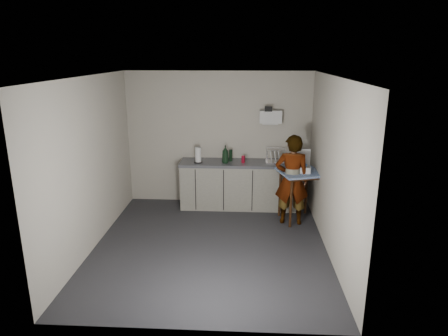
# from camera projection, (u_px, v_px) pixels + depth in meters

# --- Properties ---
(ground) EXTENTS (4.00, 4.00, 0.00)m
(ground) POSITION_uv_depth(u_px,v_px,m) (210.00, 245.00, 6.28)
(ground) COLOR #2B2B30
(ground) RESTS_ON ground
(wall_back) EXTENTS (3.60, 0.02, 2.60)m
(wall_back) POSITION_uv_depth(u_px,v_px,m) (219.00, 139.00, 7.83)
(wall_back) COLOR beige
(wall_back) RESTS_ON ground
(wall_right) EXTENTS (0.02, 4.00, 2.60)m
(wall_right) POSITION_uv_depth(u_px,v_px,m) (331.00, 168.00, 5.83)
(wall_right) COLOR beige
(wall_right) RESTS_ON ground
(wall_left) EXTENTS (0.02, 4.00, 2.60)m
(wall_left) POSITION_uv_depth(u_px,v_px,m) (91.00, 164.00, 6.01)
(wall_left) COLOR beige
(wall_left) RESTS_ON ground
(ceiling) EXTENTS (3.60, 4.00, 0.01)m
(ceiling) POSITION_uv_depth(u_px,v_px,m) (209.00, 77.00, 5.56)
(ceiling) COLOR silver
(ceiling) RESTS_ON wall_back
(kitchen_counter) EXTENTS (2.24, 0.62, 0.91)m
(kitchen_counter) POSITION_uv_depth(u_px,v_px,m) (238.00, 186.00, 7.77)
(kitchen_counter) COLOR black
(kitchen_counter) RESTS_ON ground
(wall_shelf) EXTENTS (0.42, 0.18, 0.37)m
(wall_shelf) POSITION_uv_depth(u_px,v_px,m) (271.00, 117.00, 7.59)
(wall_shelf) COLOR white
(wall_shelf) RESTS_ON ground
(side_table) EXTENTS (0.88, 0.88, 0.92)m
(side_table) POSITION_uv_depth(u_px,v_px,m) (300.00, 178.00, 7.04)
(side_table) COLOR #3D1B0E
(side_table) RESTS_ON ground
(standing_man) EXTENTS (0.61, 0.43, 1.60)m
(standing_man) POSITION_uv_depth(u_px,v_px,m) (292.00, 180.00, 6.92)
(standing_man) COLOR #B2A593
(standing_man) RESTS_ON ground
(soap_bottle) EXTENTS (0.14, 0.14, 0.34)m
(soap_bottle) POSITION_uv_depth(u_px,v_px,m) (225.00, 154.00, 7.52)
(soap_bottle) COLOR black
(soap_bottle) RESTS_ON kitchen_counter
(soda_can) EXTENTS (0.07, 0.07, 0.13)m
(soda_can) POSITION_uv_depth(u_px,v_px,m) (243.00, 159.00, 7.57)
(soda_can) COLOR red
(soda_can) RESTS_ON kitchen_counter
(dark_bottle) EXTENTS (0.07, 0.07, 0.22)m
(dark_bottle) POSITION_uv_depth(u_px,v_px,m) (231.00, 155.00, 7.68)
(dark_bottle) COLOR black
(dark_bottle) RESTS_ON kitchen_counter
(paper_towel) EXTENTS (0.17, 0.17, 0.30)m
(paper_towel) POSITION_uv_depth(u_px,v_px,m) (198.00, 155.00, 7.56)
(paper_towel) COLOR black
(paper_towel) RESTS_ON kitchen_counter
(dish_rack) EXTENTS (0.38, 0.28, 0.26)m
(dish_rack) POSITION_uv_depth(u_px,v_px,m) (275.00, 159.00, 7.60)
(dish_rack) COLOR white
(dish_rack) RESTS_ON kitchen_counter
(bakery_box) EXTENTS (0.29, 0.30, 0.38)m
(bakery_box) POSITION_uv_depth(u_px,v_px,m) (302.00, 167.00, 6.98)
(bakery_box) COLOR white
(bakery_box) RESTS_ON side_table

